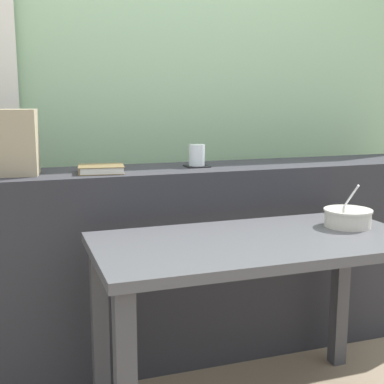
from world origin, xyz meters
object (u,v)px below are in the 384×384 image
at_px(coaster_square, 197,166).
at_px(soup_bowl, 348,218).
at_px(breakfast_table, 256,270).
at_px(closed_book, 101,169).
at_px(juice_glass, 197,156).

distance_m(coaster_square, soup_bowl, 0.70).
height_order(breakfast_table, closed_book, closed_book).
bearing_deg(coaster_square, juice_glass, 90.00).
distance_m(coaster_square, juice_glass, 0.05).
bearing_deg(closed_book, breakfast_table, -47.73).
relative_size(closed_book, soup_bowl, 1.09).
xyz_separation_m(breakfast_table, coaster_square, (-0.03, 0.56, 0.31)).
height_order(juice_glass, soup_bowl, juice_glass).
relative_size(coaster_square, soup_bowl, 0.54).
height_order(coaster_square, juice_glass, juice_glass).
height_order(breakfast_table, juice_glass, juice_glass).
xyz_separation_m(juice_glass, soup_bowl, (0.44, -0.52, -0.20)).
bearing_deg(juice_glass, closed_book, -173.24).
relative_size(breakfast_table, soup_bowl, 6.25).
distance_m(breakfast_table, juice_glass, 0.67).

